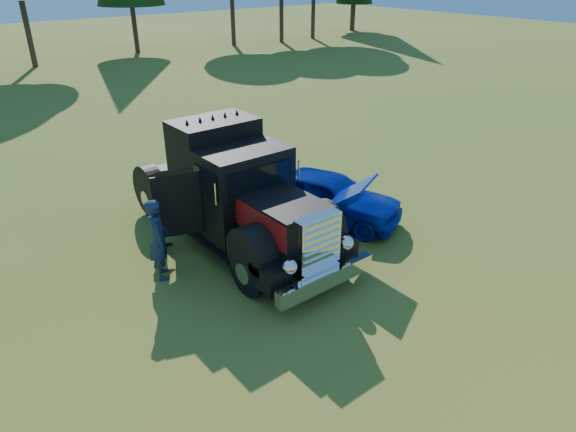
% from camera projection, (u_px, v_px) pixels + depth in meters
% --- Properties ---
extents(ground, '(120.00, 120.00, 0.00)m').
position_uv_depth(ground, '(217.00, 282.00, 11.51)').
color(ground, '#3B601C').
rests_on(ground, ground).
extents(diamond_t_truck, '(3.33, 7.16, 3.00)m').
position_uv_depth(diamond_t_truck, '(236.00, 196.00, 12.61)').
color(diamond_t_truck, black).
rests_on(diamond_t_truck, ground).
extents(hotrod_coupe, '(3.21, 4.43, 1.89)m').
position_uv_depth(hotrod_coupe, '(328.00, 196.00, 13.97)').
color(hotrod_coupe, '#0839BD').
rests_on(hotrod_coupe, ground).
extents(spectator_near, '(0.68, 0.82, 1.91)m').
position_uv_depth(spectator_near, '(158.00, 239.00, 11.31)').
color(spectator_near, '#1A213E').
rests_on(spectator_near, ground).
extents(spectator_far, '(1.09, 1.11, 1.80)m').
position_uv_depth(spectator_far, '(164.00, 217.00, 12.42)').
color(spectator_far, '#1D2045').
rests_on(spectator_far, ground).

